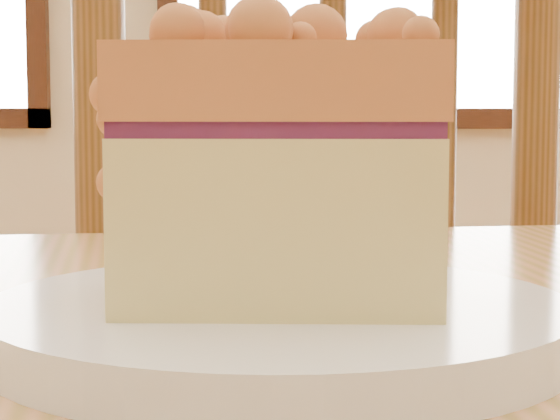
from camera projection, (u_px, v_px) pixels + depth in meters
name	position (u px, v px, depth m)	size (l,w,h in m)	color
plate	(279.00, 326.00, 0.44)	(0.23, 0.23, 0.02)	white
cake_slice	(271.00, 155.00, 0.43)	(0.14, 0.09, 0.12)	#D8C87A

